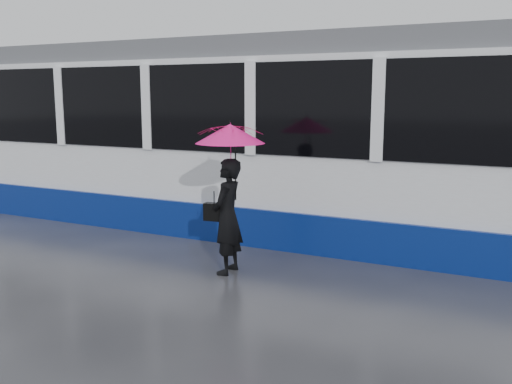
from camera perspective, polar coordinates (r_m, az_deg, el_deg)
The scene contains 5 objects.
ground at distance 7.71m, azimuth 1.76°, elevation -8.52°, with size 90.00×90.00×0.00m, color #27272C.
rails at distance 9.94m, azimuth 7.91°, elevation -4.37°, with size 34.00×1.51×0.02m.
woman at distance 7.72m, azimuth -2.87°, elevation -2.45°, with size 0.57×0.38×1.58m, color black.
umbrella at distance 7.55m, azimuth -2.60°, elevation 4.49°, with size 1.02×1.02×1.06m.
handbag at distance 7.84m, azimuth -4.20°, elevation -2.00°, with size 0.29×0.15×0.42m.
Camera 1 is at (3.10, -6.64, 2.41)m, focal length 40.00 mm.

